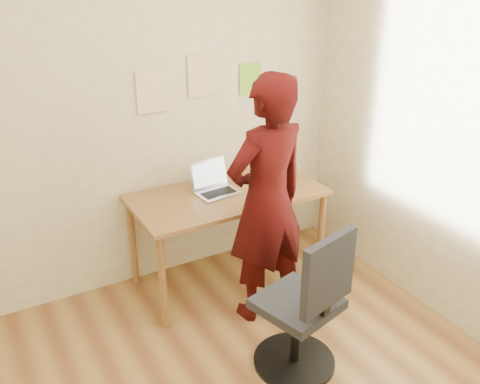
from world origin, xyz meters
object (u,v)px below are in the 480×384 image
person (267,202)px  laptop (214,185)px  desk (228,204)px  office_chair (305,313)px  phone (275,194)px

person → laptop: bearing=-85.3°
desk → laptop: bearing=135.8°
laptop → person: size_ratio=0.19×
desk → office_chair: (-0.07, -1.09, -0.24)m
desk → phone: (0.29, -0.19, 0.09)m
desk → person: (0.04, -0.47, 0.20)m
person → office_chair: bearing=72.4°
desk → office_chair: 1.12m
desk → person: person is taller
office_chair → phone: bearing=53.6°
phone → person: bearing=-142.1°
desk → phone: size_ratio=11.55×
desk → laptop: size_ratio=4.35×
desk → phone: bearing=-33.5°
laptop → office_chair: size_ratio=0.33×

